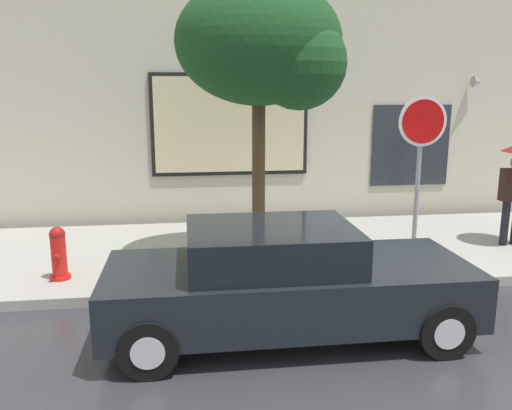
{
  "coord_description": "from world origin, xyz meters",
  "views": [
    {
      "loc": [
        -2.15,
        -6.01,
        2.93
      ],
      "look_at": [
        -1.11,
        1.8,
        1.2
      ],
      "focal_mm": 36.99,
      "sensor_mm": 36.0,
      "label": 1
    }
  ],
  "objects_px": {
    "fire_hydrant": "(59,254)",
    "street_tree": "(267,47)",
    "parked_car": "(285,282)",
    "stop_sign": "(421,148)"
  },
  "relations": [
    {
      "from": "parked_car",
      "to": "street_tree",
      "type": "xyz_separation_m",
      "value": [
        0.15,
        2.42,
        2.88
      ]
    },
    {
      "from": "fire_hydrant",
      "to": "stop_sign",
      "type": "distance_m",
      "value": 5.69
    },
    {
      "from": "parked_car",
      "to": "fire_hydrant",
      "type": "distance_m",
      "value": 3.62
    },
    {
      "from": "parked_car",
      "to": "stop_sign",
      "type": "bearing_deg",
      "value": 36.12
    },
    {
      "from": "parked_car",
      "to": "stop_sign",
      "type": "height_order",
      "value": "stop_sign"
    },
    {
      "from": "parked_car",
      "to": "stop_sign",
      "type": "relative_size",
      "value": 1.61
    },
    {
      "from": "parked_car",
      "to": "street_tree",
      "type": "height_order",
      "value": "street_tree"
    },
    {
      "from": "fire_hydrant",
      "to": "street_tree",
      "type": "bearing_deg",
      "value": 8.47
    },
    {
      "from": "stop_sign",
      "to": "parked_car",
      "type": "bearing_deg",
      "value": -143.88
    },
    {
      "from": "parked_car",
      "to": "fire_hydrant",
      "type": "relative_size",
      "value": 5.38
    }
  ]
}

